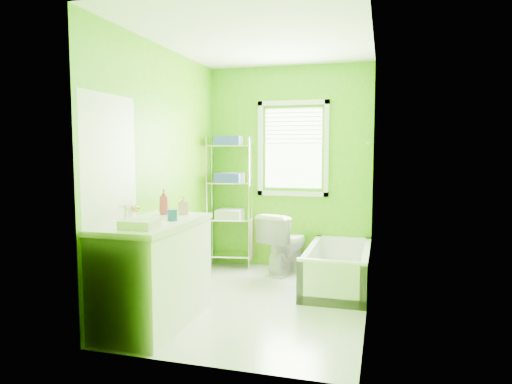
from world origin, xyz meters
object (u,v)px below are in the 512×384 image
(toilet, at_px, (285,243))
(wire_shelf_unit, at_px, (231,187))
(vanity, at_px, (154,269))
(bathtub, at_px, (338,274))

(toilet, height_order, wire_shelf_unit, wire_shelf_unit)
(toilet, bearing_deg, vanity, 86.73)
(toilet, bearing_deg, wire_shelf_unit, 9.26)
(bathtub, relative_size, toilet, 1.92)
(vanity, bearing_deg, toilet, 68.74)
(toilet, xyz_separation_m, vanity, (-0.76, -1.96, 0.11))
(bathtub, relative_size, vanity, 1.19)
(bathtub, xyz_separation_m, toilet, (-0.70, 0.46, 0.23))
(toilet, distance_m, wire_shelf_unit, 1.01)
(vanity, bearing_deg, wire_shelf_unit, 89.53)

